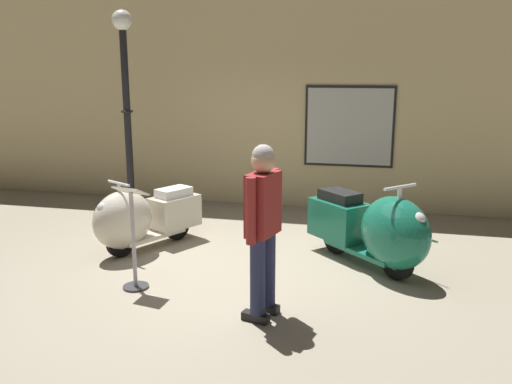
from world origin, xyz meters
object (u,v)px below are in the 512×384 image
(scooter_0, at_px, (140,218))
(visitor_0, at_px, (263,220))
(lamppost, at_px, (126,101))
(info_stanchion, at_px, (134,246))
(scooter_1, at_px, (376,230))

(scooter_0, distance_m, visitor_0, 2.52)
(scooter_0, distance_m, lamppost, 2.28)
(visitor_0, relative_size, info_stanchion, 1.46)
(scooter_0, height_order, info_stanchion, info_stanchion)
(lamppost, distance_m, visitor_0, 4.28)
(lamppost, distance_m, info_stanchion, 3.32)
(scooter_1, height_order, info_stanchion, info_stanchion)
(scooter_1, distance_m, visitor_0, 1.88)
(scooter_0, bearing_deg, scooter_1, 118.20)
(visitor_0, bearing_deg, info_stanchion, 0.73)
(lamppost, xyz_separation_m, visitor_0, (2.85, -3.07, -0.87))
(lamppost, bearing_deg, scooter_0, -60.61)
(info_stanchion, bearing_deg, scooter_0, 112.42)
(lamppost, bearing_deg, scooter_1, -22.09)
(visitor_0, bearing_deg, scooter_1, -109.84)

